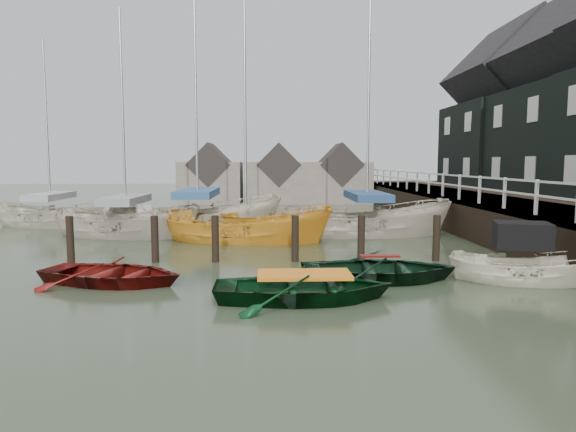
{
  "coord_description": "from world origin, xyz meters",
  "views": [
    {
      "loc": [
        0.5,
        -12.27,
        2.99
      ],
      "look_at": [
        0.98,
        2.84,
        1.4
      ],
      "focal_mm": 32.0,
      "sensor_mm": 36.0,
      "label": 1
    }
  ],
  "objects_px": {
    "sailboat_c": "(246,241)",
    "rowboat_dkgreen": "(379,280)",
    "rowboat_green": "(304,300)",
    "sailboat_d": "(366,233)",
    "sailboat_e": "(52,225)",
    "sailboat_a": "(127,235)",
    "sailboat_b": "(198,231)",
    "motorboat": "(524,277)",
    "rowboat_red": "(113,283)"
  },
  "relations": [
    {
      "from": "sailboat_c",
      "to": "rowboat_dkgreen",
      "type": "bearing_deg",
      "value": -137.32
    },
    {
      "from": "rowboat_green",
      "to": "sailboat_c",
      "type": "relative_size",
      "value": 0.34
    },
    {
      "from": "sailboat_d",
      "to": "sailboat_e",
      "type": "height_order",
      "value": "sailboat_d"
    },
    {
      "from": "sailboat_a",
      "to": "sailboat_b",
      "type": "bearing_deg",
      "value": -56.28
    },
    {
      "from": "rowboat_dkgreen",
      "to": "sailboat_a",
      "type": "xyz_separation_m",
      "value": [
        -8.65,
        8.1,
        0.06
      ]
    },
    {
      "from": "rowboat_green",
      "to": "sailboat_b",
      "type": "height_order",
      "value": "sailboat_b"
    },
    {
      "from": "motorboat",
      "to": "sailboat_d",
      "type": "relative_size",
      "value": 0.3
    },
    {
      "from": "rowboat_red",
      "to": "sailboat_e",
      "type": "height_order",
      "value": "sailboat_e"
    },
    {
      "from": "rowboat_red",
      "to": "sailboat_a",
      "type": "height_order",
      "value": "sailboat_a"
    },
    {
      "from": "sailboat_c",
      "to": "sailboat_b",
      "type": "bearing_deg",
      "value": 55.19
    },
    {
      "from": "rowboat_green",
      "to": "sailboat_b",
      "type": "distance_m",
      "value": 11.51
    },
    {
      "from": "sailboat_c",
      "to": "sailboat_e",
      "type": "height_order",
      "value": "sailboat_c"
    },
    {
      "from": "motorboat",
      "to": "rowboat_red",
      "type": "bearing_deg",
      "value": 104.74
    },
    {
      "from": "rowboat_dkgreen",
      "to": "rowboat_red",
      "type": "bearing_deg",
      "value": 92.43
    },
    {
      "from": "rowboat_red",
      "to": "rowboat_green",
      "type": "distance_m",
      "value": 4.95
    },
    {
      "from": "rowboat_green",
      "to": "motorboat",
      "type": "relative_size",
      "value": 1.0
    },
    {
      "from": "rowboat_red",
      "to": "rowboat_dkgreen",
      "type": "distance_m",
      "value": 6.69
    },
    {
      "from": "rowboat_red",
      "to": "sailboat_b",
      "type": "relative_size",
      "value": 0.29
    },
    {
      "from": "rowboat_dkgreen",
      "to": "sailboat_a",
      "type": "bearing_deg",
      "value": 48.14
    },
    {
      "from": "sailboat_b",
      "to": "sailboat_e",
      "type": "height_order",
      "value": "sailboat_b"
    },
    {
      "from": "motorboat",
      "to": "sailboat_c",
      "type": "distance_m",
      "value": 10.08
    },
    {
      "from": "sailboat_b",
      "to": "rowboat_dkgreen",
      "type": "bearing_deg",
      "value": -162.33
    },
    {
      "from": "sailboat_a",
      "to": "sailboat_b",
      "type": "relative_size",
      "value": 0.8
    },
    {
      "from": "sailboat_a",
      "to": "motorboat",
      "type": "bearing_deg",
      "value": -109.61
    },
    {
      "from": "rowboat_dkgreen",
      "to": "sailboat_a",
      "type": "distance_m",
      "value": 11.85
    },
    {
      "from": "rowboat_green",
      "to": "rowboat_red",
      "type": "bearing_deg",
      "value": 69.56
    },
    {
      "from": "sailboat_b",
      "to": "sailboat_c",
      "type": "height_order",
      "value": "sailboat_b"
    },
    {
      "from": "rowboat_green",
      "to": "motorboat",
      "type": "bearing_deg",
      "value": -75.88
    },
    {
      "from": "rowboat_red",
      "to": "sailboat_a",
      "type": "bearing_deg",
      "value": 29.88
    },
    {
      "from": "rowboat_green",
      "to": "sailboat_b",
      "type": "relative_size",
      "value": 0.31
    },
    {
      "from": "rowboat_red",
      "to": "motorboat",
      "type": "relative_size",
      "value": 0.94
    },
    {
      "from": "sailboat_a",
      "to": "sailboat_c",
      "type": "relative_size",
      "value": 0.89
    },
    {
      "from": "rowboat_red",
      "to": "sailboat_b",
      "type": "height_order",
      "value": "sailboat_b"
    },
    {
      "from": "rowboat_green",
      "to": "sailboat_d",
      "type": "xyz_separation_m",
      "value": [
        3.2,
        9.94,
        0.06
      ]
    },
    {
      "from": "sailboat_a",
      "to": "rowboat_green",
      "type": "bearing_deg",
      "value": -131.28
    },
    {
      "from": "sailboat_c",
      "to": "sailboat_d",
      "type": "bearing_deg",
      "value": -59.53
    },
    {
      "from": "rowboat_green",
      "to": "sailboat_c",
      "type": "xyz_separation_m",
      "value": [
        -1.69,
        8.44,
        0.01
      ]
    },
    {
      "from": "sailboat_a",
      "to": "sailboat_e",
      "type": "height_order",
      "value": "sailboat_a"
    },
    {
      "from": "sailboat_a",
      "to": "sailboat_e",
      "type": "xyz_separation_m",
      "value": [
        -4.48,
        3.47,
        0.0
      ]
    },
    {
      "from": "sailboat_b",
      "to": "sailboat_d",
      "type": "bearing_deg",
      "value": -112.7
    },
    {
      "from": "sailboat_e",
      "to": "sailboat_c",
      "type": "bearing_deg",
      "value": -99.37
    },
    {
      "from": "rowboat_dkgreen",
      "to": "sailboat_c",
      "type": "xyz_separation_m",
      "value": [
        -3.72,
        6.63,
        0.01
      ]
    },
    {
      "from": "sailboat_e",
      "to": "rowboat_dkgreen",
      "type": "bearing_deg",
      "value": -113.03
    },
    {
      "from": "motorboat",
      "to": "sailboat_d",
      "type": "distance_m",
      "value": 8.8
    },
    {
      "from": "rowboat_green",
      "to": "sailboat_e",
      "type": "height_order",
      "value": "sailboat_e"
    },
    {
      "from": "motorboat",
      "to": "sailboat_e",
      "type": "relative_size",
      "value": 0.4
    },
    {
      "from": "rowboat_red",
      "to": "sailboat_d",
      "type": "relative_size",
      "value": 0.29
    },
    {
      "from": "rowboat_dkgreen",
      "to": "sailboat_d",
      "type": "bearing_deg",
      "value": -6.89
    },
    {
      "from": "rowboat_dkgreen",
      "to": "sailboat_e",
      "type": "xyz_separation_m",
      "value": [
        -13.12,
        11.57,
        0.06
      ]
    },
    {
      "from": "rowboat_red",
      "to": "sailboat_e",
      "type": "relative_size",
      "value": 0.38
    }
  ]
}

